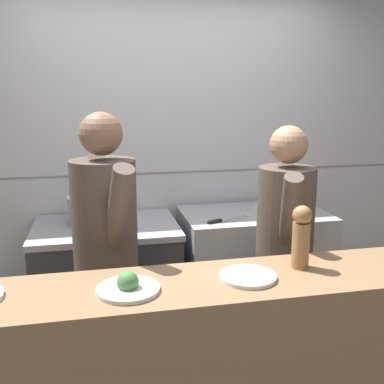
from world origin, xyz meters
name	(u,v)px	position (x,y,z in m)	size (l,w,h in m)	color
wall_back_tiled	(169,153)	(0.00, 1.48, 1.30)	(8.00, 0.06, 2.60)	white
oven_range	(108,284)	(-0.51, 1.08, 0.44)	(0.98, 0.71, 0.87)	#38383D
prep_counter	(253,270)	(0.56, 1.08, 0.44)	(1.05, 0.65, 0.90)	#B7BABF
pass_counter	(243,378)	(0.05, -0.20, 0.48)	(2.94, 0.45, 0.97)	#93704C
stock_pot	(92,209)	(-0.60, 1.13, 0.97)	(0.33, 0.33, 0.19)	beige
mixing_bowl_steel	(260,204)	(0.61, 1.10, 0.95)	(0.20, 0.20, 0.11)	#B7BABF
chefs_knife	(225,220)	(0.28, 0.92, 0.90)	(0.33, 0.16, 0.02)	#B7BABF
plated_dish_appetiser	(128,287)	(-0.46, -0.24, 0.99)	(0.25, 0.25, 0.09)	white
plated_dish_dessert	(248,276)	(0.05, -0.21, 0.98)	(0.25, 0.25, 0.02)	white
pepper_mill	(301,235)	(0.33, -0.14, 1.12)	(0.09, 0.09, 0.29)	#AD7A47
chef_head_cook	(106,252)	(-0.53, 0.38, 0.92)	(0.42, 0.72, 1.66)	black
chef_sous	(284,249)	(0.47, 0.35, 0.88)	(0.41, 0.68, 1.58)	black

